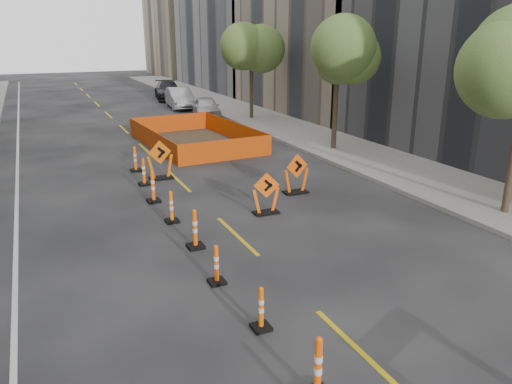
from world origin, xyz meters
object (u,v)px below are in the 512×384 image
chevron_sign_center (266,193)px  parked_car_mid (180,98)px  channelizer_4 (195,229)px  channelizer_6 (153,187)px  chevron_sign_right (296,174)px  chevron_sign_left (160,160)px  channelizer_3 (216,264)px  parked_car_far (168,91)px  channelizer_2 (261,308)px  channelizer_8 (135,159)px  channelizer_1 (318,368)px  parked_car_near (206,107)px  channelizer_7 (144,172)px  channelizer_5 (171,207)px

chevron_sign_center → parked_car_mid: 24.13m
channelizer_4 → channelizer_6: size_ratio=0.99×
channelizer_6 → chevron_sign_right: 5.08m
chevron_sign_left → parked_car_mid: bearing=64.7°
chevron_sign_center → channelizer_3: bearing=-113.5°
chevron_sign_center → parked_car_far: parked_car_far is taller
chevron_sign_left → parked_car_far: bearing=67.5°
channelizer_4 → channelizer_6: (-0.15, 4.26, 0.00)m
chevron_sign_center → channelizer_2: bearing=-100.7°
channelizer_8 → channelizer_1: bearing=-90.4°
chevron_sign_center → parked_car_near: size_ratio=0.34×
channelizer_4 → chevron_sign_right: chevron_sign_right is taller
channelizer_4 → chevron_sign_left: bearing=83.6°
channelizer_6 → chevron_sign_left: bearing=71.1°
parked_car_near → parked_car_far: 10.46m
parked_car_near → channelizer_1: bearing=-93.9°
channelizer_3 → parked_car_far: (7.58, 33.07, 0.26)m
parked_car_mid → channelizer_2: bearing=-97.5°
channelizer_6 → chevron_sign_right: chevron_sign_right is taller
chevron_sign_left → parked_car_far: 24.89m
chevron_sign_center → parked_car_far: 29.65m
channelizer_2 → channelizer_7: (0.01, 10.65, 0.06)m
channelizer_3 → parked_car_far: 33.92m
channelizer_1 → parked_car_far: bearing=78.7°
channelizer_3 → parked_car_mid: parked_car_mid is taller
channelizer_1 → chevron_sign_right: bearing=63.2°
chevron_sign_right → parked_car_far: (2.62, 27.82, 0.01)m
channelizer_1 → parked_car_mid: size_ratio=0.24×
channelizer_2 → parked_car_far: bearing=78.1°
channelizer_1 → channelizer_5: bearing=90.4°
channelizer_8 → parked_car_mid: bearing=68.2°
parked_car_near → chevron_sign_right: bearing=-86.9°
channelizer_2 → channelizer_3: (-0.15, 2.13, 0.02)m
channelizer_6 → channelizer_7: size_ratio=1.06×
channelizer_7 → parked_car_far: 25.65m
channelizer_3 → chevron_sign_right: 7.23m
channelizer_5 → channelizer_3: bearing=-91.2°
chevron_sign_center → chevron_sign_right: bearing=53.4°
chevron_sign_right → parked_car_mid: parked_car_mid is taller
channelizer_4 → channelizer_6: 4.26m
channelizer_6 → chevron_sign_left: chevron_sign_left is taller
parked_car_near → parked_car_far: size_ratio=0.79×
channelizer_2 → chevron_sign_left: 11.24m
channelizer_4 → chevron_sign_right: size_ratio=0.75×
parked_car_far → channelizer_2: bearing=-92.5°
chevron_sign_left → parked_car_near: (6.53, 13.52, -0.09)m
channelizer_2 → parked_car_mid: (6.89, 29.69, 0.31)m
channelizer_8 → parked_car_far: 23.58m
channelizer_3 → parked_car_mid: (7.04, 27.56, 0.29)m
channelizer_3 → chevron_sign_left: chevron_sign_left is taller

